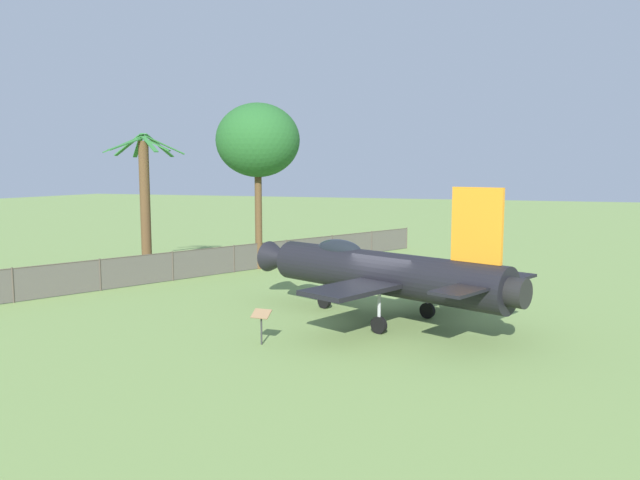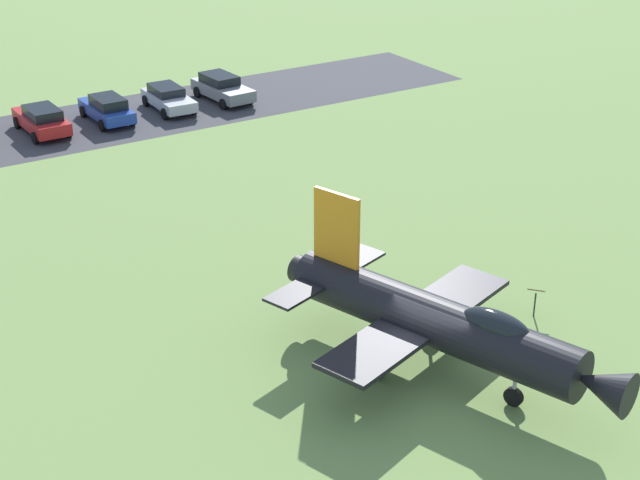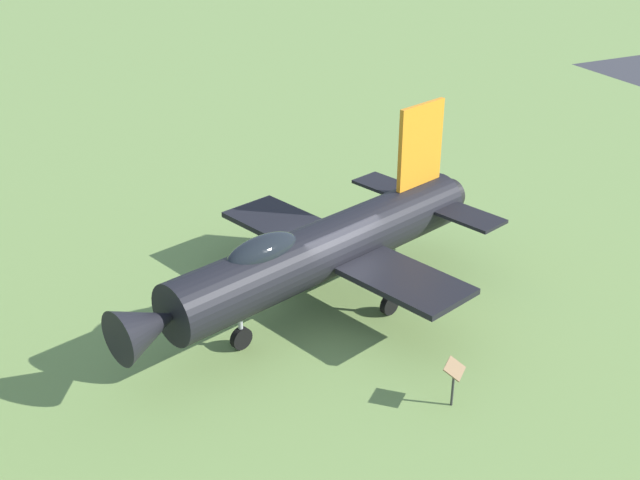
% 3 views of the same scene
% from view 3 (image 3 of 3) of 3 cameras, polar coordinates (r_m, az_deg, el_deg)
% --- Properties ---
extents(ground_plane, '(200.00, 200.00, 0.00)m').
position_cam_3_polar(ground_plane, '(22.31, 0.40, -4.78)').
color(ground_plane, '#75934C').
extents(display_jet, '(11.55, 8.24, 5.07)m').
position_cam_3_polar(display_jet, '(21.18, -0.29, -0.82)').
color(display_jet, black).
rests_on(display_jet, ground_plane).
extents(info_plaque, '(0.60, 0.40, 1.14)m').
position_cam_3_polar(info_plaque, '(18.44, 9.62, -9.54)').
color(info_plaque, '#333333').
rests_on(info_plaque, ground_plane).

